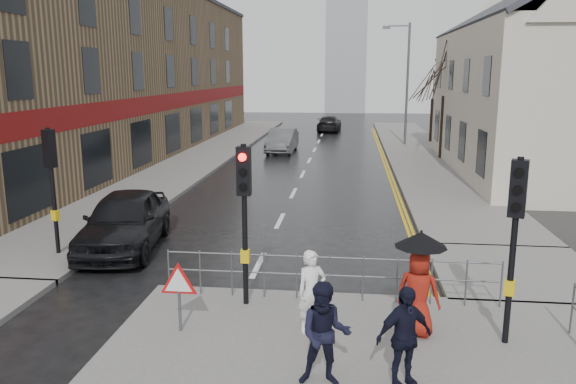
% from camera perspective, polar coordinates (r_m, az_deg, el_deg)
% --- Properties ---
extents(ground, '(120.00, 120.00, 0.00)m').
position_cam_1_polar(ground, '(12.08, -5.41, -12.13)').
color(ground, black).
rests_on(ground, ground).
extents(left_pavement, '(4.00, 44.00, 0.14)m').
position_cam_1_polar(left_pavement, '(35.25, -8.18, 3.99)').
color(left_pavement, '#605E5B').
rests_on(left_pavement, ground).
extents(right_pavement, '(4.00, 40.00, 0.14)m').
position_cam_1_polar(right_pavement, '(36.34, 12.97, 4.05)').
color(right_pavement, '#605E5B').
rests_on(right_pavement, ground).
extents(pavement_bridge_right, '(4.00, 4.20, 0.14)m').
position_cam_1_polar(pavement_bridge_right, '(15.19, 22.16, -7.56)').
color(pavement_bridge_right, '#605E5B').
rests_on(pavement_bridge_right, ground).
extents(building_left_terrace, '(8.00, 42.00, 10.00)m').
position_cam_1_polar(building_left_terrace, '(35.77, -17.58, 11.60)').
color(building_left_terrace, '#856A4D').
rests_on(building_left_terrace, ground).
extents(building_right_cream, '(9.00, 16.40, 10.10)m').
position_cam_1_polar(building_right_cream, '(30.36, 25.45, 10.61)').
color(building_right_cream, beige).
rests_on(building_right_cream, ground).
extents(church_tower, '(5.00, 5.00, 18.00)m').
position_cam_1_polar(church_tower, '(72.89, 5.95, 15.18)').
color(church_tower, '#989BA0').
rests_on(church_tower, ground).
extents(traffic_signal_near_left, '(0.28, 0.27, 3.40)m').
position_cam_1_polar(traffic_signal_near_left, '(11.45, -4.47, -0.48)').
color(traffic_signal_near_left, black).
rests_on(traffic_signal_near_left, near_pavement).
extents(traffic_signal_near_right, '(0.34, 0.33, 3.40)m').
position_cam_1_polar(traffic_signal_near_right, '(10.48, 22.12, -2.53)').
color(traffic_signal_near_right, black).
rests_on(traffic_signal_near_right, near_pavement).
extents(traffic_signal_far_left, '(0.34, 0.33, 3.40)m').
position_cam_1_polar(traffic_signal_far_left, '(16.04, -22.92, 2.21)').
color(traffic_signal_far_left, black).
rests_on(traffic_signal_far_left, left_pavement).
extents(guard_railing_front, '(7.14, 0.04, 1.00)m').
position_cam_1_polar(guard_railing_front, '(12.09, 4.27, -7.69)').
color(guard_railing_front, '#595B5E').
rests_on(guard_railing_front, near_pavement).
extents(warning_sign, '(0.80, 0.07, 1.35)m').
position_cam_1_polar(warning_sign, '(10.79, -11.05, -9.33)').
color(warning_sign, '#595B5E').
rests_on(warning_sign, near_pavement).
extents(street_lamp, '(1.83, 0.25, 8.00)m').
position_cam_1_polar(street_lamp, '(38.93, 11.79, 11.46)').
color(street_lamp, '#595B5E').
rests_on(street_lamp, right_pavement).
extents(tree_near, '(2.40, 2.40, 6.58)m').
position_cam_1_polar(tree_near, '(33.18, 15.72, 11.96)').
color(tree_near, black).
rests_on(tree_near, right_pavement).
extents(tree_far, '(2.40, 2.40, 5.64)m').
position_cam_1_polar(tree_far, '(41.17, 14.60, 10.95)').
color(tree_far, black).
rests_on(tree_far, right_pavement).
extents(pedestrian_a, '(0.69, 0.62, 1.58)m').
position_cam_1_polar(pedestrian_a, '(10.64, 2.43, -10.08)').
color(pedestrian_a, white).
rests_on(pedestrian_a, near_pavement).
extents(pedestrian_b, '(0.83, 0.65, 1.68)m').
position_cam_1_polar(pedestrian_b, '(8.94, 3.79, -14.24)').
color(pedestrian_b, black).
rests_on(pedestrian_b, near_pavement).
extents(pedestrian_with_umbrella, '(0.96, 0.96, 1.99)m').
position_cam_1_polar(pedestrian_with_umbrella, '(10.65, 13.17, -8.57)').
color(pedestrian_with_umbrella, maroon).
rests_on(pedestrian_with_umbrella, near_pavement).
extents(pedestrian_d, '(1.04, 0.81, 1.64)m').
position_cam_1_polar(pedestrian_d, '(9.06, 11.69, -14.25)').
color(pedestrian_d, black).
rests_on(pedestrian_d, near_pavement).
extents(car_parked, '(2.56, 5.04, 1.64)m').
position_cam_1_polar(car_parked, '(16.59, -16.26, -2.80)').
color(car_parked, black).
rests_on(car_parked, ground).
extents(car_mid, '(1.70, 4.52, 1.47)m').
position_cam_1_polar(car_mid, '(35.49, -0.61, 5.25)').
color(car_mid, '#4F5254').
rests_on(car_mid, ground).
extents(car_far, '(2.06, 4.65, 1.33)m').
position_cam_1_polar(car_far, '(48.27, 4.22, 6.94)').
color(car_far, black).
rests_on(car_far, ground).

